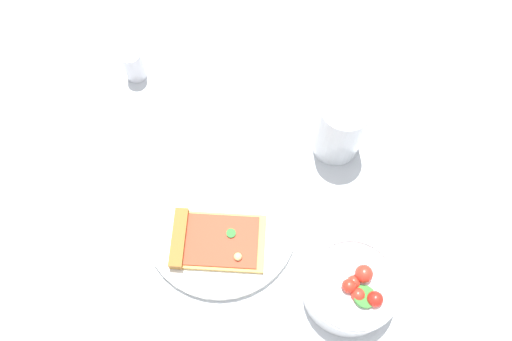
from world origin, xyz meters
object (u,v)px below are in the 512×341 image
pizza_slice_main (211,241)px  salad_bowl (351,286)px  plate (221,223)px  soda_glass (340,129)px  pepper_shaker (133,63)px

pizza_slice_main → salad_bowl: (0.21, 0.01, 0.01)m
plate → salad_bowl: size_ratio=1.76×
salad_bowl → soda_glass: bearing=112.8°
soda_glass → pepper_shaker: bearing=-180.0°
pizza_slice_main → salad_bowl: size_ratio=1.19×
soda_glass → salad_bowl: bearing=-67.2°
pizza_slice_main → salad_bowl: 0.21m
soda_glass → pepper_shaker: size_ratio=1.65×
pepper_shaker → plate: bearing=-38.3°
pizza_slice_main → salad_bowl: salad_bowl is taller
plate → soda_glass: 0.23m
plate → pizza_slice_main: pizza_slice_main is taller
plate → pizza_slice_main: bearing=-91.3°
salad_bowl → soda_glass: (-0.09, 0.22, 0.02)m
plate → salad_bowl: (0.21, -0.02, 0.03)m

